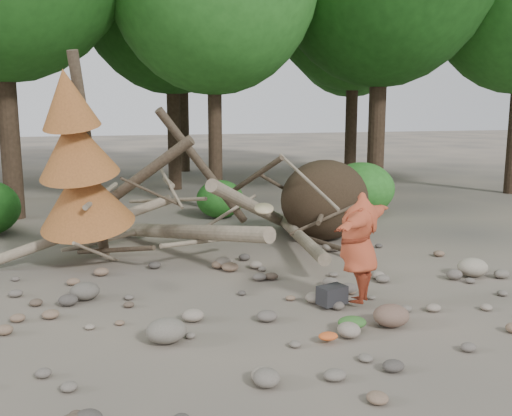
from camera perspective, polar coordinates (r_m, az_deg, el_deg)
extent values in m
plane|color=#514C44|center=(9.50, 2.89, -9.86)|extent=(120.00, 120.00, 0.00)
ellipsoid|color=#332619|center=(14.08, 6.89, 0.81)|extent=(2.20, 1.87, 1.98)
cylinder|color=gray|center=(12.55, -7.21, -2.38)|extent=(2.61, 5.11, 1.08)
cylinder|color=gray|center=(13.37, -0.01, 0.00)|extent=(3.18, 3.71, 1.90)
cylinder|color=brown|center=(13.14, -13.14, 1.77)|extent=(3.08, 1.91, 2.49)
cylinder|color=gray|center=(13.09, 4.25, -2.70)|extent=(1.13, 4.98, 0.43)
cylinder|color=brown|center=(13.55, -5.22, 3.94)|extent=(2.39, 1.03, 2.89)
cylinder|color=gray|center=(12.64, -16.44, -1.93)|extent=(3.71, 0.86, 1.20)
cylinder|color=#4C3F30|center=(12.25, -13.96, -4.10)|extent=(1.52, 1.70, 0.49)
cylinder|color=gray|center=(13.42, -2.71, -0.41)|extent=(1.57, 0.85, 0.69)
cylinder|color=#4C3F30|center=(14.30, 3.00, 1.86)|extent=(1.92, 1.25, 1.10)
cylinder|color=gray|center=(12.84, -8.57, 2.18)|extent=(0.37, 1.42, 0.85)
cylinder|color=#4C3F30|center=(13.10, 7.17, -3.65)|extent=(0.79, 2.54, 0.12)
cylinder|color=gray|center=(12.03, -5.76, -3.37)|extent=(1.78, 1.11, 0.29)
cylinder|color=#4C3F30|center=(12.23, -16.30, 4.80)|extent=(0.67, 1.13, 4.35)
cone|color=brown|center=(12.00, -16.85, 1.31)|extent=(2.06, 2.13, 1.86)
cone|color=brown|center=(11.69, -17.61, 5.99)|extent=(1.71, 1.78, 1.65)
cone|color=brown|center=(11.48, -18.33, 10.39)|extent=(1.23, 1.30, 1.41)
cylinder|color=#38281C|center=(18.03, -23.88, 13.18)|extent=(0.56, 0.56, 8.96)
cylinder|color=#38281C|center=(18.05, -4.16, 11.09)|extent=(0.44, 0.44, 7.14)
cylinder|color=#38281C|center=(20.84, 12.19, 13.93)|extent=(0.60, 0.60, 9.45)
cylinder|color=#38281C|center=(22.89, -8.33, 12.54)|extent=(0.52, 0.52, 8.54)
cylinder|color=#38281C|center=(24.81, 9.60, 11.82)|extent=(0.50, 0.50, 8.12)
cylinder|color=#38281C|center=(29.35, -7.33, 12.20)|extent=(0.54, 0.54, 8.75)
cylinder|color=#38281C|center=(31.69, 9.42, 11.16)|extent=(0.46, 0.46, 7.84)
ellipsoid|color=#246A1E|center=(32.05, 9.64, 18.58)|extent=(7.17, 7.17, 8.60)
ellipsoid|color=#246A1E|center=(16.85, -3.62, 0.90)|extent=(1.40, 1.40, 1.12)
ellipsoid|color=#2E7E27|center=(17.54, 10.47, 1.91)|extent=(2.00, 2.00, 1.60)
imported|color=#AA4126|center=(9.40, 10.24, -3.92)|extent=(2.03, 1.99, 1.82)
cylinder|color=tan|center=(8.12, 0.81, -0.05)|extent=(0.32, 0.30, 0.16)
cube|color=black|center=(9.51, 7.60, -8.95)|extent=(0.51, 0.41, 0.30)
ellipsoid|color=#315F26|center=(8.63, 9.58, -11.52)|extent=(0.43, 0.36, 0.16)
ellipsoid|color=#C75222|center=(8.18, 7.22, -12.92)|extent=(0.28, 0.23, 0.10)
ellipsoid|color=#6C665A|center=(8.20, -8.95, -12.02)|extent=(0.57, 0.51, 0.34)
ellipsoid|color=brown|center=(8.89, 13.37, -10.42)|extent=(0.55, 0.49, 0.33)
ellipsoid|color=gray|center=(11.85, 20.84, -5.56)|extent=(0.59, 0.53, 0.36)
ellipsoid|color=#5A554C|center=(10.21, -16.76, -7.97)|extent=(0.50, 0.45, 0.30)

